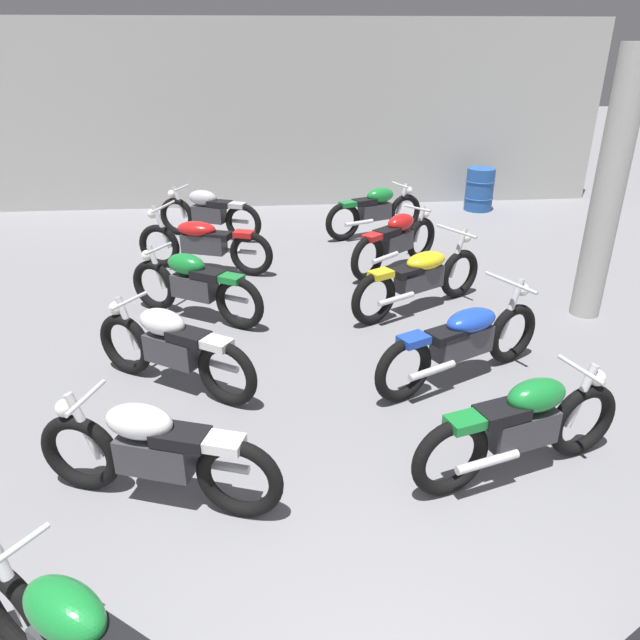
{
  "coord_description": "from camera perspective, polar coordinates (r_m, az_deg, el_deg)",
  "views": [
    {
      "loc": [
        -0.53,
        -1.17,
        3.25
      ],
      "look_at": [
        0.0,
        4.52,
        0.55
      ],
      "focal_mm": 33.84,
      "sensor_mm": 36.0,
      "label": 1
    }
  ],
  "objects": [
    {
      "name": "oil_drum",
      "position": [
        12.98,
        14.84,
        11.86
      ],
      "size": [
        0.59,
        0.59,
        0.85
      ],
      "color": "#23519E",
      "rests_on": "ground"
    },
    {
      "name": "motorcycle_left_row_3",
      "position": [
        7.64,
        -11.82,
        3.29
      ],
      "size": [
        1.74,
        1.12,
        0.88
      ],
      "color": "black",
      "rests_on": "ground"
    },
    {
      "name": "motorcycle_left_row_5",
      "position": [
        10.87,
        -10.49,
        9.96
      ],
      "size": [
        1.85,
        0.9,
        0.88
      ],
      "color": "black",
      "rests_on": "ground"
    },
    {
      "name": "motorcycle_right_row_2",
      "position": [
        6.29,
        13.38,
        -1.87
      ],
      "size": [
        1.99,
        1.12,
        0.97
      ],
      "color": "black",
      "rests_on": "ground"
    },
    {
      "name": "motorcycle_left_row_2",
      "position": [
        6.15,
        -13.81,
        -2.49
      ],
      "size": [
        1.71,
        1.17,
        0.88
      ],
      "color": "black",
      "rests_on": "ground"
    },
    {
      "name": "motorcycle_right_row_1",
      "position": [
        5.1,
        18.62,
        -9.41
      ],
      "size": [
        1.92,
        0.74,
        0.88
      ],
      "color": "black",
      "rests_on": "ground"
    },
    {
      "name": "motorcycle_left_row_4",
      "position": [
        9.27,
        -11.0,
        7.22
      ],
      "size": [
        2.08,
        0.95,
        0.97
      ],
      "color": "black",
      "rests_on": "ground"
    },
    {
      "name": "back_wall",
      "position": [
        12.83,
        -3.08,
        18.73
      ],
      "size": [
        12.94,
        0.24,
        3.6
      ],
      "primitive_type": "cube",
      "color": "#B2B2AD",
      "rests_on": "ground"
    },
    {
      "name": "motorcycle_right_row_4",
      "position": [
        9.25,
        7.22,
        7.49
      ],
      "size": [
        1.58,
        1.35,
        0.88
      ],
      "color": "black",
      "rests_on": "ground"
    },
    {
      "name": "motorcycle_left_row_1",
      "position": [
        4.73,
        -15.37,
        -11.91
      ],
      "size": [
        1.9,
        0.77,
        0.88
      ],
      "color": "black",
      "rests_on": "ground"
    },
    {
      "name": "motorcycle_right_row_3",
      "position": [
        7.85,
        9.45,
        4.04
      ],
      "size": [
        1.94,
        1.19,
        0.97
      ],
      "color": "black",
      "rests_on": "ground"
    },
    {
      "name": "motorcycle_right_row_5",
      "position": [
        10.89,
        5.26,
        10.3
      ],
      "size": [
        1.86,
        0.85,
        0.88
      ],
      "color": "black",
      "rests_on": "ground"
    },
    {
      "name": "support_pillar",
      "position": [
        8.04,
        25.64,
        11.01
      ],
      "size": [
        0.36,
        0.36,
        3.2
      ],
      "primitive_type": "cylinder",
      "color": "#B2B2AD",
      "rests_on": "ground"
    }
  ]
}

